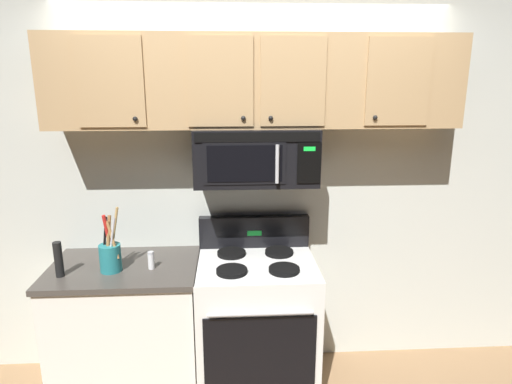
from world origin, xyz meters
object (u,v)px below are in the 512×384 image
Objects in this scene: over_range_microwave at (255,155)px; salt_shaker at (151,260)px; utensil_crock_teal at (110,255)px; stove_range at (257,323)px; pepper_mill at (59,259)px.

salt_shaker is (-0.66, -0.17, -0.62)m from over_range_microwave.
utensil_crock_teal is 3.60× the size of salt_shaker.
over_range_microwave is at bearing 14.55° from salt_shaker.
pepper_mill is (-1.18, -0.13, 0.54)m from stove_range.
over_range_microwave reaches higher than pepper_mill.
salt_shaker is at bearing -175.30° from stove_range.
utensil_crock_teal reaches higher than stove_range.
utensil_crock_teal is 0.29m from pepper_mill.
stove_range is 2.78× the size of utensil_crock_teal.
stove_range is 1.05m from utensil_crock_teal.
over_range_microwave is 0.92m from salt_shaker.
pepper_mill is (-0.52, -0.08, 0.05)m from salt_shaker.
over_range_microwave is at bearing 11.87° from pepper_mill.
pepper_mill is at bearing -173.63° from stove_range.
pepper_mill is (-0.29, -0.06, 0.00)m from utensil_crock_teal.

